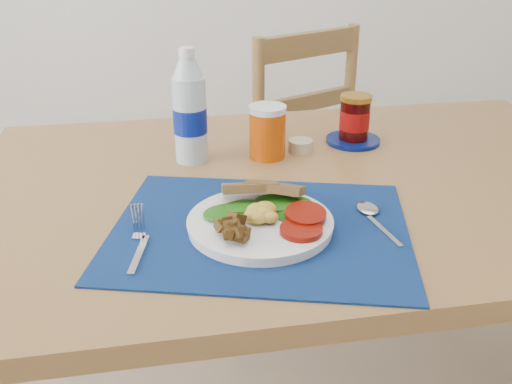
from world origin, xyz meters
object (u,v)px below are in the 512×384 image
breakfast_plate (258,221)px  water_bottle (190,113)px  juice_glass (267,133)px  jam_on_saucer (354,122)px  chair_far (283,136)px

breakfast_plate → water_bottle: bearing=117.3°
water_bottle → juice_glass: water_bottle is taller
water_bottle → jam_on_saucer: size_ratio=1.93×
breakfast_plate → jam_on_saucer: 0.49m
chair_far → breakfast_plate: chair_far is taller
water_bottle → jam_on_saucer: 0.39m
chair_far → jam_on_saucer: (0.05, -0.54, 0.23)m
breakfast_plate → chair_far: bearing=87.6°
juice_glass → jam_on_saucer: jam_on_saucer is taller
water_bottle → chair_far: bearing=59.5°
breakfast_plate → water_bottle: 0.36m
juice_glass → jam_on_saucer: bearing=13.3°
breakfast_plate → water_bottle: (-0.09, 0.34, 0.09)m
chair_far → water_bottle: 0.73m
chair_far → juice_glass: 0.65m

